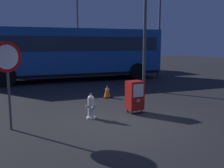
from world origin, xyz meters
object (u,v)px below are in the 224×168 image
at_px(bus_near, 72,51).
at_px(bus_far, 65,49).
at_px(traffic_cone, 107,91).
at_px(street_light_near_right, 160,13).
at_px(stop_sign, 8,67).
at_px(newspaper_box_primary, 135,95).
at_px(fire_hydrant, 91,107).
at_px(street_light_near_left, 77,9).

height_order(bus_near, bus_far, same).
relative_size(traffic_cone, street_light_near_right, 0.07).
bearing_deg(bus_near, stop_sign, -112.50).
distance_m(newspaper_box_primary, stop_sign, 3.81).
height_order(fire_hydrant, street_light_near_left, street_light_near_left).
height_order(stop_sign, bus_near, bus_near).
xyz_separation_m(newspaper_box_primary, street_light_near_left, (2.87, 12.79, 4.21)).
distance_m(street_light_near_left, street_light_near_right, 6.69).
bearing_deg(street_light_near_right, bus_near, 172.00).
distance_m(newspaper_box_primary, bus_far, 12.90).
xyz_separation_m(stop_sign, traffic_cone, (3.95, 2.42, -1.34)).
height_order(street_light_near_left, street_light_near_right, street_light_near_left).
relative_size(fire_hydrant, bus_far, 0.07).
relative_size(bus_far, street_light_near_left, 1.27).
xyz_separation_m(bus_near, bus_far, (1.07, 4.72, 0.00)).
bearing_deg(street_light_near_right, stop_sign, -144.95).
distance_m(stop_sign, street_light_near_right, 12.63).
bearing_deg(street_light_near_right, street_light_near_left, 122.72).
bearing_deg(bus_near, traffic_cone, -88.11).
bearing_deg(street_light_near_right, bus_far, 130.05).
bearing_deg(fire_hydrant, newspaper_box_primary, -2.54).
height_order(stop_sign, street_light_near_left, street_light_near_left).
bearing_deg(street_light_near_right, traffic_cone, -142.84).
bearing_deg(newspaper_box_primary, stop_sign, 178.72).
height_order(stop_sign, traffic_cone, stop_sign).
relative_size(newspaper_box_primary, stop_sign, 0.46).
distance_m(fire_hydrant, traffic_cone, 3.01).
bearing_deg(stop_sign, street_light_near_left, 62.80).
distance_m(newspaper_box_primary, bus_near, 8.11).
bearing_deg(bus_near, street_light_near_left, 72.80).
relative_size(street_light_near_left, street_light_near_right, 1.18).
height_order(bus_far, street_light_near_left, street_light_near_left).
relative_size(newspaper_box_primary, street_light_near_right, 0.14).
relative_size(bus_near, street_light_near_left, 1.28).
xyz_separation_m(fire_hydrant, traffic_cone, (1.75, 2.44, -0.09)).
xyz_separation_m(newspaper_box_primary, bus_near, (0.75, 7.99, 1.14)).
relative_size(fire_hydrant, traffic_cone, 1.41).
bearing_deg(bus_far, newspaper_box_primary, -92.40).
distance_m(traffic_cone, bus_near, 5.69).
bearing_deg(stop_sign, street_light_near_right, 35.05).
relative_size(traffic_cone, bus_far, 0.05).
bearing_deg(bus_far, street_light_near_right, -44.21).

